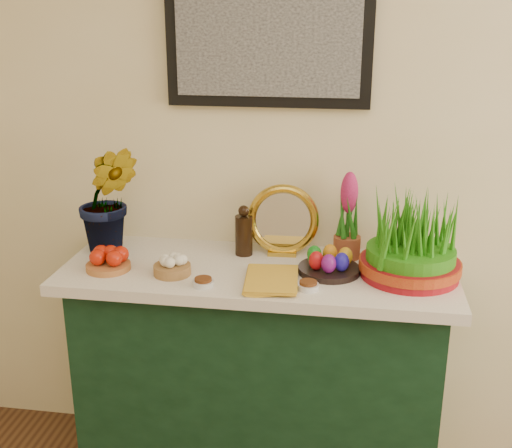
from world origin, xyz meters
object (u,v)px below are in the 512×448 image
Objects in this scene: hyacinth_green at (107,182)px; wheatgrass_sabzeh at (412,242)px; mirror at (283,221)px; sideboard at (258,379)px; book at (245,278)px.

wheatgrass_sabzeh is at bearing -18.07° from hyacinth_green.
mirror is 0.48m from wheatgrass_sabzeh.
mirror is at bearing 64.33° from sideboard.
hyacinth_green is 1.56× the size of wheatgrass_sabzeh.
mirror reaches higher than book.
hyacinth_green is at bearing -173.26° from mirror.
hyacinth_green is 0.67m from mirror.
book is at bearing -165.41° from wheatgrass_sabzeh.
wheatgrass_sabzeh is (0.46, -0.15, -0.00)m from mirror.
hyacinth_green is 1.12m from wheatgrass_sabzeh.
wheatgrass_sabzeh is at bearing 9.69° from book.
hyacinth_green is 2.01× the size of mirror.
hyacinth_green is (-0.58, 0.07, 0.74)m from sideboard.
mirror is 0.33m from book.
mirror is (0.07, 0.15, 0.59)m from sideboard.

